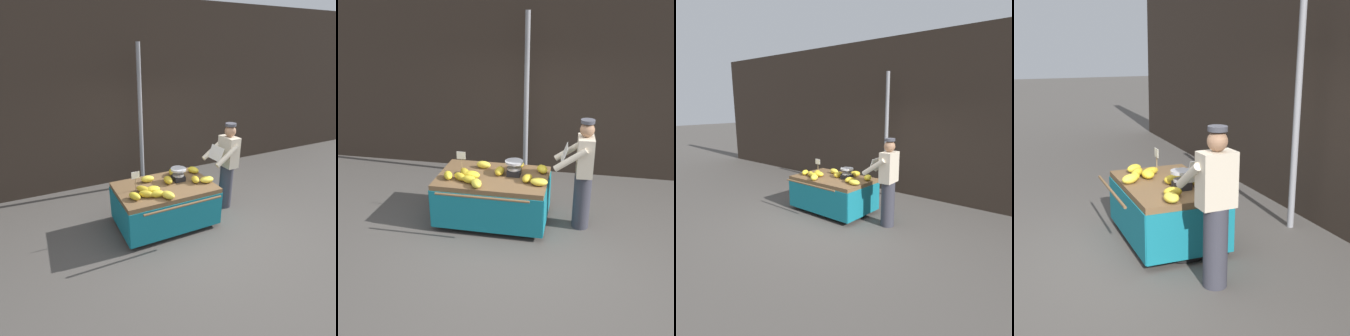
% 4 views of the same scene
% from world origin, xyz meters
% --- Properties ---
extents(ground_plane, '(60.00, 60.00, 0.00)m').
position_xyz_m(ground_plane, '(0.00, 0.00, 0.00)').
color(ground_plane, '#514C47').
extents(back_wall, '(16.00, 0.24, 3.98)m').
position_xyz_m(back_wall, '(0.00, 2.73, 1.99)').
color(back_wall, '#332821').
rests_on(back_wall, ground).
extents(street_pole, '(0.09, 0.09, 3.10)m').
position_xyz_m(street_pole, '(-0.29, 2.23, 1.55)').
color(street_pole, gray).
rests_on(street_pole, ground).
extents(banana_cart, '(1.70, 1.29, 0.77)m').
position_xyz_m(banana_cart, '(-0.53, 0.48, 0.56)').
color(banana_cart, brown).
rests_on(banana_cart, ground).
extents(weighing_scale, '(0.28, 0.28, 0.23)m').
position_xyz_m(weighing_scale, '(-0.22, 0.57, 0.88)').
color(weighing_scale, black).
rests_on(weighing_scale, banana_cart).
extents(price_sign, '(0.14, 0.01, 0.34)m').
position_xyz_m(price_sign, '(-1.04, 0.52, 1.01)').
color(price_sign, '#997A51').
rests_on(price_sign, banana_cart).
extents(banana_bunch_0, '(0.24, 0.15, 0.12)m').
position_xyz_m(banana_bunch_0, '(-0.81, 0.15, 0.82)').
color(banana_bunch_0, yellow).
rests_on(banana_bunch_0, banana_cart).
extents(banana_bunch_1, '(0.26, 0.17, 0.12)m').
position_xyz_m(banana_bunch_1, '(-0.74, 0.74, 0.82)').
color(banana_bunch_1, yellow).
rests_on(banana_bunch_1, banana_cart).
extents(banana_bunch_2, '(0.18, 0.24, 0.11)m').
position_xyz_m(banana_bunch_2, '(0.02, 0.36, 0.82)').
color(banana_bunch_2, gold).
rests_on(banana_bunch_2, banana_cart).
extents(banana_bunch_3, '(0.26, 0.24, 0.11)m').
position_xyz_m(banana_bunch_3, '(-0.98, 0.23, 0.82)').
color(banana_bunch_3, gold).
rests_on(banana_bunch_3, banana_cart).
extents(banana_bunch_4, '(0.26, 0.19, 0.11)m').
position_xyz_m(banana_bunch_4, '(-0.82, 0.32, 0.82)').
color(banana_bunch_4, yellow).
rests_on(banana_bunch_4, banana_cart).
extents(banana_bunch_5, '(0.26, 0.32, 0.11)m').
position_xyz_m(banana_bunch_5, '(-0.95, 0.40, 0.82)').
color(banana_bunch_5, gold).
rests_on(banana_bunch_5, banana_cart).
extents(banana_bunch_6, '(0.16, 0.25, 0.13)m').
position_xyz_m(banana_bunch_6, '(-0.44, 0.54, 0.83)').
color(banana_bunch_6, gold).
rests_on(banana_bunch_6, banana_cart).
extents(banana_bunch_7, '(0.23, 0.28, 0.12)m').
position_xyz_m(banana_bunch_7, '(-0.67, 0.04, 0.82)').
color(banana_bunch_7, yellow).
rests_on(banana_bunch_7, banana_cart).
extents(banana_bunch_8, '(0.26, 0.18, 0.11)m').
position_xyz_m(banana_bunch_8, '(0.20, 0.28, 0.82)').
color(banana_bunch_8, yellow).
rests_on(banana_bunch_8, banana_cart).
extents(banana_bunch_9, '(0.21, 0.26, 0.11)m').
position_xyz_m(banana_bunch_9, '(-1.17, 0.24, 0.82)').
color(banana_bunch_9, yellow).
rests_on(banana_bunch_9, banana_cart).
extents(banana_bunch_10, '(0.24, 0.27, 0.12)m').
position_xyz_m(banana_bunch_10, '(0.20, 0.74, 0.82)').
color(banana_bunch_10, yellow).
rests_on(banana_bunch_10, banana_cart).
extents(banana_bunch_11, '(0.25, 0.30, 0.13)m').
position_xyz_m(banana_bunch_11, '(-0.20, 0.82, 0.83)').
color(banana_bunch_11, gold).
rests_on(banana_bunch_11, banana_cart).
extents(vendor_person, '(0.60, 0.54, 1.71)m').
position_xyz_m(vendor_person, '(0.82, 0.53, 0.87)').
color(vendor_person, '#383842').
rests_on(vendor_person, ground).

